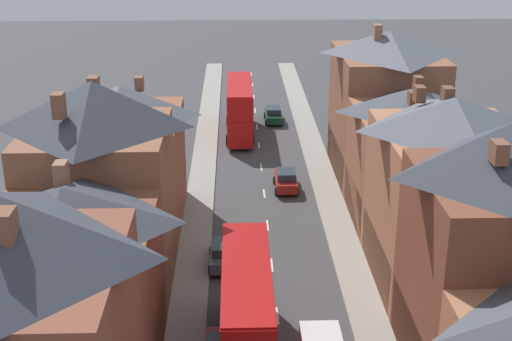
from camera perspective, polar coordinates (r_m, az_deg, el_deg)
The scene contains 10 objects.
pavement_left at distance 53.58m, azimuth -4.63°, elevation -3.49°, with size 2.20×104.00×0.14m, color gray.
pavement_right at distance 54.02m, azimuth 6.25°, elevation -3.34°, with size 2.20×104.00×0.14m, color gray.
centre_line_dashes at distance 51.77m, azimuth 0.93°, elevation -4.41°, with size 0.14×97.80×0.01m.
terrace_row_left at distance 31.31m, azimuth -16.45°, elevation -11.61°, with size 8.00×55.32×13.49m.
terrace_row_right at distance 36.66m, azimuth 18.46°, elevation -6.88°, with size 8.00×64.57×13.08m.
double_decker_bus_lead at distance 36.31m, azimuth -0.77°, elevation -11.23°, with size 2.74×10.80×5.30m.
double_decker_bus_mid_street at distance 70.67m, azimuth -1.32°, elevation 5.02°, with size 2.74×10.80×5.30m.
car_near_blue at distance 46.12m, azimuth -2.60°, elevation -6.65°, with size 1.90×4.00×1.63m.
car_near_silver at distance 57.80m, azimuth 2.41°, elevation -0.75°, with size 1.90×3.93×1.65m.
car_parked_right_a at distance 75.64m, azimuth 1.40°, elevation 4.51°, with size 1.90×4.32×1.62m.
Camera 1 is at (-2.28, -10.76, 22.11)m, focal length 50.00 mm.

